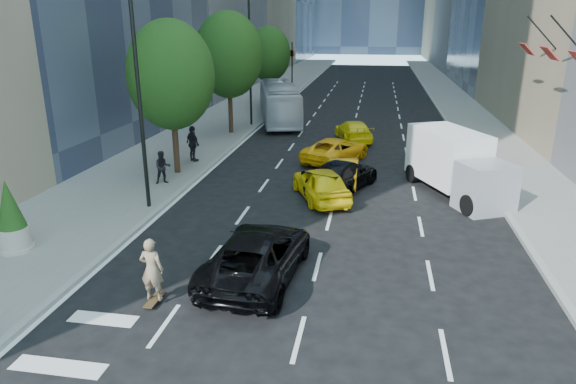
% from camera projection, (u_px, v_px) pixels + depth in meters
% --- Properties ---
extents(ground, '(160.00, 160.00, 0.00)m').
position_uv_depth(ground, '(287.00, 264.00, 16.54)').
color(ground, black).
rests_on(ground, ground).
extents(sidewalk_left, '(6.00, 120.00, 0.15)m').
position_uv_depth(sidewalk_left, '(245.00, 107.00, 46.01)').
color(sidewalk_left, slate).
rests_on(sidewalk_left, ground).
extents(sidewalk_right, '(4.00, 120.00, 0.15)m').
position_uv_depth(sidewalk_right, '(466.00, 114.00, 42.96)').
color(sidewalk_right, slate).
rests_on(sidewalk_right, ground).
extents(lamp_near, '(2.13, 0.22, 10.00)m').
position_uv_depth(lamp_near, '(141.00, 66.00, 19.46)').
color(lamp_near, black).
rests_on(lamp_near, sidewalk_left).
extents(lamp_far, '(2.13, 0.22, 10.00)m').
position_uv_depth(lamp_far, '(252.00, 45.00, 36.29)').
color(lamp_far, black).
rests_on(lamp_far, sidewalk_left).
extents(tree_near, '(4.20, 4.20, 7.46)m').
position_uv_depth(tree_near, '(171.00, 75.00, 24.54)').
color(tree_near, black).
rests_on(tree_near, sidewalk_left).
extents(tree_mid, '(4.50, 4.50, 7.99)m').
position_uv_depth(tree_mid, '(229.00, 55.00, 33.78)').
color(tree_mid, black).
rests_on(tree_mid, sidewalk_left).
extents(tree_far, '(3.90, 3.90, 6.92)m').
position_uv_depth(tree_far, '(269.00, 54.00, 46.15)').
color(tree_far, black).
rests_on(tree_far, sidewalk_left).
extents(traffic_signal, '(2.48, 0.53, 5.20)m').
position_uv_depth(traffic_signal, '(292.00, 53.00, 53.62)').
color(traffic_signal, black).
rests_on(traffic_signal, sidewalk_left).
extents(facade_flags, '(1.85, 13.30, 2.05)m').
position_uv_depth(facade_flags, '(568.00, 52.00, 22.22)').
color(facade_flags, black).
rests_on(facade_flags, ground).
extents(skateboarder, '(0.67, 0.44, 1.81)m').
position_uv_depth(skateboarder, '(152.00, 274.00, 13.97)').
color(skateboarder, '#877054').
rests_on(skateboarder, ground).
extents(black_sedan_lincoln, '(2.85, 5.47, 1.47)m').
position_uv_depth(black_sedan_lincoln, '(257.00, 255.00, 15.49)').
color(black_sedan_lincoln, black).
rests_on(black_sedan_lincoln, ground).
extents(black_sedan_mercedes, '(3.58, 5.19, 1.40)m').
position_uv_depth(black_sedan_mercedes, '(342.00, 175.00, 23.61)').
color(black_sedan_mercedes, black).
rests_on(black_sedan_mercedes, ground).
extents(taxi_a, '(3.26, 4.57, 1.45)m').
position_uv_depth(taxi_a, '(321.00, 183.00, 22.33)').
color(taxi_a, yellow).
rests_on(taxi_a, ground).
extents(taxi_b, '(1.40, 3.88, 1.27)m').
position_uv_depth(taxi_b, '(344.00, 171.00, 24.56)').
color(taxi_b, '#F5A20C').
rests_on(taxi_b, ground).
extents(taxi_c, '(3.95, 5.25, 1.32)m').
position_uv_depth(taxi_c, '(336.00, 150.00, 28.41)').
color(taxi_c, '#FFB30D').
rests_on(taxi_c, ground).
extents(taxi_d, '(2.96, 4.82, 1.31)m').
position_uv_depth(taxi_d, '(353.00, 131.00, 33.40)').
color(taxi_d, yellow).
rests_on(taxi_d, ground).
extents(city_bus, '(5.16, 10.89, 2.95)m').
position_uv_depth(city_bus, '(279.00, 103.00, 39.44)').
color(city_bus, silver).
rests_on(city_bus, ground).
extents(box_truck, '(4.31, 6.15, 2.78)m').
position_uv_depth(box_truck, '(456.00, 164.00, 22.76)').
color(box_truck, white).
rests_on(box_truck, ground).
extents(pedestrian_a, '(0.96, 0.90, 1.56)m').
position_uv_depth(pedestrian_a, '(163.00, 167.00, 24.02)').
color(pedestrian_a, black).
rests_on(pedestrian_a, sidewalk_left).
extents(pedestrian_b, '(1.19, 1.09, 1.95)m').
position_uv_depth(pedestrian_b, '(193.00, 144.00, 27.79)').
color(pedestrian_b, black).
rests_on(pedestrian_b, sidewalk_left).
extents(planter_shrub, '(1.02, 1.02, 2.45)m').
position_uv_depth(planter_shrub, '(11.00, 217.00, 16.86)').
color(planter_shrub, '#BBAD9B').
rests_on(planter_shrub, sidewalk_left).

